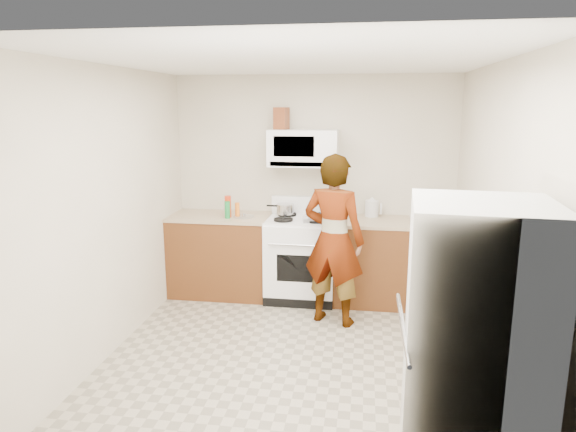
% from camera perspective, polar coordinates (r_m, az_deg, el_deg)
% --- Properties ---
extents(floor, '(3.60, 3.60, 0.00)m').
position_cam_1_polar(floor, '(4.63, 0.36, -15.67)').
color(floor, gray).
rests_on(floor, ground).
extents(back_wall, '(3.20, 0.02, 2.50)m').
position_cam_1_polar(back_wall, '(5.94, 2.85, 3.36)').
color(back_wall, beige).
rests_on(back_wall, floor).
extents(right_wall, '(0.02, 3.60, 2.50)m').
position_cam_1_polar(right_wall, '(4.27, 22.01, -1.07)').
color(right_wall, beige).
rests_on(right_wall, floor).
extents(cabinet_left, '(1.12, 0.62, 0.90)m').
position_cam_1_polar(cabinet_left, '(6.02, -7.45, -4.42)').
color(cabinet_left, brown).
rests_on(cabinet_left, floor).
extents(counter_left, '(1.14, 0.64, 0.03)m').
position_cam_1_polar(counter_left, '(5.90, -7.58, -0.07)').
color(counter_left, tan).
rests_on(counter_left, cabinet_left).
extents(cabinet_right, '(0.80, 0.62, 0.90)m').
position_cam_1_polar(cabinet_right, '(5.80, 9.19, -5.13)').
color(cabinet_right, brown).
rests_on(cabinet_right, floor).
extents(counter_right, '(0.82, 0.64, 0.03)m').
position_cam_1_polar(counter_right, '(5.68, 9.35, -0.62)').
color(counter_right, tan).
rests_on(counter_right, cabinet_right).
extents(gas_range, '(0.76, 0.65, 1.13)m').
position_cam_1_polar(gas_range, '(5.82, 1.48, -4.54)').
color(gas_range, white).
rests_on(gas_range, floor).
extents(microwave, '(0.76, 0.38, 0.40)m').
position_cam_1_polar(microwave, '(5.72, 1.71, 7.57)').
color(microwave, white).
rests_on(microwave, back_wall).
extents(person, '(0.72, 0.58, 1.72)m').
position_cam_1_polar(person, '(5.09, 5.09, -2.70)').
color(person, tan).
rests_on(person, floor).
extents(fridge, '(0.75, 0.75, 1.70)m').
position_cam_1_polar(fridge, '(2.98, 19.83, -14.81)').
color(fridge, white).
rests_on(fridge, floor).
extents(kettle, '(0.17, 0.17, 0.18)m').
position_cam_1_polar(kettle, '(5.84, 9.30, 0.83)').
color(kettle, silver).
rests_on(kettle, counter_right).
extents(jug, '(0.17, 0.17, 0.24)m').
position_cam_1_polar(jug, '(5.75, -0.74, 10.80)').
color(jug, brown).
rests_on(jug, microwave).
extents(saucepan, '(0.25, 0.25, 0.11)m').
position_cam_1_polar(saucepan, '(5.82, -0.30, 0.77)').
color(saucepan, '#B7B6BB').
rests_on(saucepan, gas_range).
extents(tray, '(0.27, 0.20, 0.05)m').
position_cam_1_polar(tray, '(5.55, 2.95, -0.37)').
color(tray, silver).
rests_on(tray, gas_range).
extents(bottle_spray, '(0.09, 0.09, 0.24)m').
position_cam_1_polar(bottle_spray, '(5.76, -6.69, 1.05)').
color(bottle_spray, red).
rests_on(bottle_spray, counter_left).
extents(bottle_hot_sauce, '(0.07, 0.07, 0.16)m').
position_cam_1_polar(bottle_hot_sauce, '(5.78, -5.65, 0.70)').
color(bottle_hot_sauce, orange).
rests_on(bottle_hot_sauce, counter_left).
extents(bottle_green_cap, '(0.07, 0.07, 0.19)m').
position_cam_1_polar(bottle_green_cap, '(5.71, -6.75, 0.69)').
color(bottle_green_cap, '#167D35').
rests_on(bottle_green_cap, counter_left).
extents(pot_lid, '(0.30, 0.30, 0.01)m').
position_cam_1_polar(pot_lid, '(5.77, -4.93, -0.07)').
color(pot_lid, white).
rests_on(pot_lid, counter_left).
extents(broom, '(0.22, 0.22, 1.36)m').
position_cam_1_polar(broom, '(5.41, 18.43, -4.22)').
color(broom, white).
rests_on(broom, floor).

